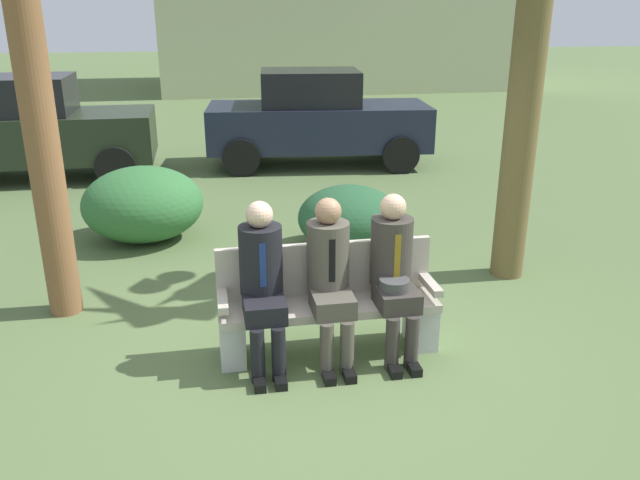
% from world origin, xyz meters
% --- Properties ---
extents(ground_plane, '(80.00, 80.00, 0.00)m').
position_xyz_m(ground_plane, '(0.00, 0.00, 0.00)').
color(ground_plane, '#53693D').
extents(park_bench, '(1.79, 0.44, 0.90)m').
position_xyz_m(park_bench, '(0.06, 0.11, 0.42)').
color(park_bench, '#B7AD9E').
rests_on(park_bench, ground).
extents(seated_man_left, '(0.34, 0.72, 1.33)m').
position_xyz_m(seated_man_left, '(-0.48, -0.02, 0.74)').
color(seated_man_left, black).
rests_on(seated_man_left, ground).
extents(seated_man_middle, '(0.34, 0.72, 1.33)m').
position_xyz_m(seated_man_middle, '(0.05, -0.02, 0.74)').
color(seated_man_middle, '#4C473D').
rests_on(seated_man_middle, ground).
extents(seated_man_right, '(0.34, 0.72, 1.33)m').
position_xyz_m(seated_man_right, '(0.57, -0.02, 0.74)').
color(seated_man_right, '#38332D').
rests_on(seated_man_right, ground).
extents(shrub_near_bench, '(1.21, 1.11, 0.76)m').
position_xyz_m(shrub_near_bench, '(0.77, 2.43, 0.38)').
color(shrub_near_bench, '#255331').
rests_on(shrub_near_bench, ground).
extents(shrub_mid_lawn, '(1.45, 1.33, 0.91)m').
position_xyz_m(shrub_mid_lawn, '(-1.64, 3.18, 0.45)').
color(shrub_mid_lawn, '#326C36').
rests_on(shrub_mid_lawn, ground).
extents(parked_car_near, '(3.91, 1.71, 1.68)m').
position_xyz_m(parked_car_near, '(-3.67, 6.62, 0.84)').
color(parked_car_near, '#232D1E').
rests_on(parked_car_near, ground).
extents(parked_car_far, '(4.05, 2.06, 1.68)m').
position_xyz_m(parked_car_far, '(1.16, 6.78, 0.84)').
color(parked_car_far, '#1E2338').
rests_on(parked_car_far, ground).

